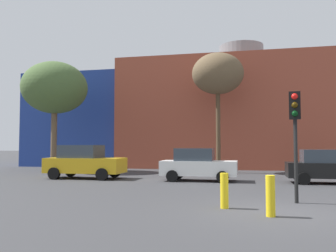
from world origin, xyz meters
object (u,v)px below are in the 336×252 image
at_px(parked_car_1, 198,165).
at_px(bollard_yellow_0, 224,191).
at_px(traffic_light_island, 295,121).
at_px(bare_tree_1, 218,74).
at_px(bare_tree_0, 55,88).
at_px(bollard_yellow_1, 270,196).
at_px(parked_car_0, 84,162).
at_px(parked_car_2, 326,167).

bearing_deg(parked_car_1, bollard_yellow_0, -77.01).
bearing_deg(traffic_light_island, bare_tree_1, -156.35).
xyz_separation_m(bare_tree_0, bollard_yellow_1, (13.93, -13.27, -5.41)).
height_order(bollard_yellow_0, bollard_yellow_1, bollard_yellow_1).
distance_m(parked_car_0, parked_car_2, 12.68).
bearing_deg(bare_tree_0, traffic_light_island, -36.09).
xyz_separation_m(parked_car_0, traffic_light_island, (10.45, -6.48, 1.72)).
xyz_separation_m(parked_car_2, bollard_yellow_1, (-3.20, -8.90, -0.29)).
relative_size(bare_tree_0, bare_tree_1, 0.95).
xyz_separation_m(bollard_yellow_0, bollard_yellow_1, (1.25, -0.98, 0.02)).
distance_m(traffic_light_island, bare_tree_0, 18.72).
height_order(parked_car_1, bollard_yellow_0, parked_car_1).
relative_size(traffic_light_island, bollard_yellow_1, 3.37).
bearing_deg(parked_car_1, bare_tree_1, 83.77).
height_order(parked_car_2, bollard_yellow_1, parked_car_2).
height_order(bare_tree_0, bollard_yellow_0, bare_tree_0).
bearing_deg(bollard_yellow_0, bare_tree_1, 94.94).
bearing_deg(bare_tree_1, traffic_light_island, -74.59).
distance_m(bollard_yellow_0, bollard_yellow_1, 1.59).
bearing_deg(parked_car_0, bare_tree_0, 135.47).
bearing_deg(parked_car_2, parked_car_0, -180.00).
relative_size(parked_car_1, bare_tree_0, 0.50).
relative_size(parked_car_2, bare_tree_1, 0.46).
bearing_deg(bollard_yellow_0, parked_car_1, 102.99).
height_order(traffic_light_island, bollard_yellow_0, traffic_light_island).
xyz_separation_m(parked_car_1, bollard_yellow_1, (3.07, -8.90, -0.31)).
distance_m(parked_car_1, bollard_yellow_0, 8.14).
bearing_deg(parked_car_0, bollard_yellow_1, -43.17).
xyz_separation_m(parked_car_1, bare_tree_1, (0.64, 5.84, 5.89)).
bearing_deg(bollard_yellow_1, parked_car_1, 109.06).
height_order(bare_tree_0, bollard_yellow_1, bare_tree_0).
height_order(parked_car_1, bare_tree_0, bare_tree_0).
height_order(parked_car_0, traffic_light_island, traffic_light_island).
height_order(bare_tree_1, bollard_yellow_1, bare_tree_1).
relative_size(parked_car_0, bare_tree_0, 0.55).
bearing_deg(bare_tree_0, bollard_yellow_0, -44.10).
xyz_separation_m(parked_car_0, bollard_yellow_0, (8.24, -7.92, -0.41)).
bearing_deg(bollard_yellow_0, bare_tree_0, 135.90).
relative_size(parked_car_1, bollard_yellow_0, 3.80).
relative_size(parked_car_1, parked_car_2, 1.03).
height_order(parked_car_0, bare_tree_0, bare_tree_0).
distance_m(traffic_light_island, bollard_yellow_0, 3.39).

